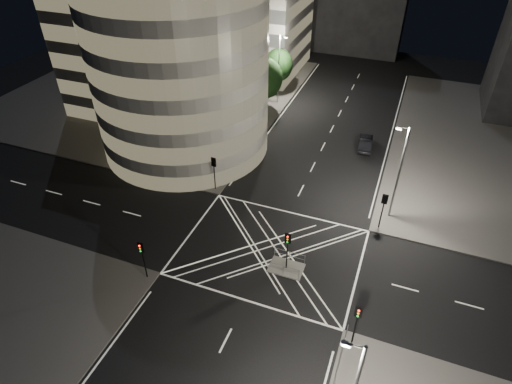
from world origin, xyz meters
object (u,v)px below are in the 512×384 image
at_px(central_island, 286,268).
at_px(traffic_signal_fl, 214,168).
at_px(street_lamp_left_far, 279,67).
at_px(sedan, 365,143).
at_px(traffic_signal_island, 288,244).
at_px(traffic_signal_nr, 357,318).
at_px(street_lamp_right_far, 399,171).
at_px(street_lamp_left_near, 228,123).
at_px(traffic_signal_nl, 142,254).
at_px(traffic_signal_fr, 384,205).

xyz_separation_m(central_island, traffic_signal_fl, (-10.80, 8.30, 2.84)).
distance_m(street_lamp_left_far, sedan, 17.38).
height_order(traffic_signal_island, sedan, traffic_signal_island).
xyz_separation_m(traffic_signal_nr, street_lamp_right_far, (0.64, 15.80, 2.63)).
xyz_separation_m(traffic_signal_island, street_lamp_left_near, (-11.44, 13.50, 2.63)).
relative_size(central_island, traffic_signal_nr, 0.75).
bearing_deg(traffic_signal_nl, street_lamp_left_near, 91.94).
bearing_deg(street_lamp_left_far, traffic_signal_fr, -51.83).
xyz_separation_m(central_island, traffic_signal_island, (0.00, 0.00, 2.84)).
distance_m(traffic_signal_fr, street_lamp_left_near, 19.14).
bearing_deg(street_lamp_right_far, street_lamp_left_far, 131.94).
xyz_separation_m(traffic_signal_nl, sedan, (13.77, 28.34, -2.15)).
height_order(traffic_signal_fl, traffic_signal_nr, same).
distance_m(traffic_signal_fl, sedan, 20.29).
bearing_deg(traffic_signal_nr, sedan, 97.69).
relative_size(traffic_signal_fr, sedan, 0.87).
distance_m(traffic_signal_island, street_lamp_left_far, 33.61).
distance_m(traffic_signal_fl, traffic_signal_nl, 13.60).
distance_m(central_island, street_lamp_left_near, 18.52).
bearing_deg(street_lamp_left_near, street_lamp_right_far, -9.03).
distance_m(street_lamp_left_near, street_lamp_right_far, 19.11).
bearing_deg(traffic_signal_fr, traffic_signal_nr, -90.00).
distance_m(traffic_signal_nr, traffic_signal_island, 8.62).
xyz_separation_m(traffic_signal_island, sedan, (2.97, 23.04, -2.15)).
bearing_deg(street_lamp_left_far, street_lamp_right_far, -48.06).
bearing_deg(traffic_signal_nr, street_lamp_right_far, 87.70).
xyz_separation_m(traffic_signal_fl, street_lamp_left_near, (-0.64, 5.20, 2.63)).
height_order(street_lamp_left_near, street_lamp_left_far, same).
relative_size(central_island, street_lamp_left_far, 0.30).
height_order(traffic_signal_fr, street_lamp_left_near, street_lamp_left_near).
bearing_deg(traffic_signal_island, street_lamp_left_far, 109.95).
distance_m(central_island, street_lamp_left_far, 33.95).
bearing_deg(street_lamp_left_far, sedan, -30.42).
xyz_separation_m(central_island, sedan, (2.97, 23.04, 0.68)).
bearing_deg(traffic_signal_fr, street_lamp_right_far, 73.89).
bearing_deg(sedan, traffic_signal_fl, 41.69).
height_order(traffic_signal_fl, street_lamp_left_near, street_lamp_left_near).
bearing_deg(traffic_signal_nl, traffic_signal_island, 26.14).
xyz_separation_m(traffic_signal_nl, street_lamp_left_far, (-0.64, 36.80, 2.63)).
bearing_deg(traffic_signal_fr, traffic_signal_fl, 180.00).
height_order(traffic_signal_island, street_lamp_left_near, street_lamp_left_near).
xyz_separation_m(street_lamp_right_far, sedan, (-4.46, 12.54, -4.78)).
xyz_separation_m(traffic_signal_nl, traffic_signal_island, (10.80, 5.30, 0.00)).
bearing_deg(sedan, traffic_signal_fr, 99.30).
bearing_deg(central_island, street_lamp_right_far, 54.70).
bearing_deg(sedan, traffic_signal_nr, 92.44).
distance_m(traffic_signal_nr, street_lamp_left_far, 41.15).
distance_m(traffic_signal_nl, street_lamp_right_far, 24.27).
height_order(central_island, traffic_signal_fl, traffic_signal_fl).
bearing_deg(traffic_signal_nr, central_island, 142.07).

